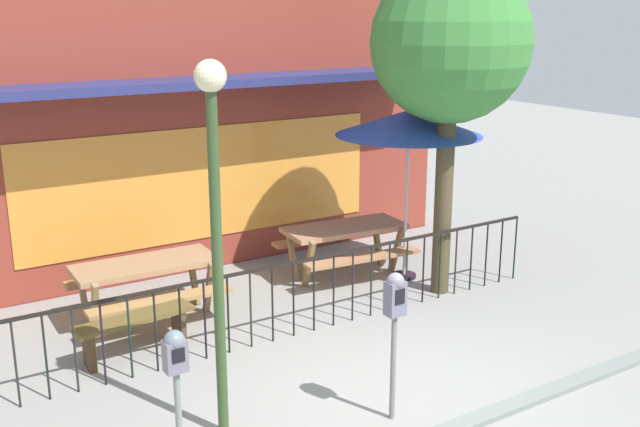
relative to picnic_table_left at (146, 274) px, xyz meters
The scene contains 11 objects.
ground 3.76m from the picnic_table_left, 66.53° to the right, with size 40.00×40.00×0.00m, color gray.
pub_storefront 2.82m from the picnic_table_left, 47.60° to the left, with size 8.67×1.39×4.76m.
patio_fence_front 2.08m from the picnic_table_left, 44.62° to the right, with size 7.30×0.04×0.97m.
picnic_table_left is the anchor object (origin of this frame).
picnic_table_right 3.07m from the picnic_table_left, ahead, with size 1.91×1.51×0.79m.
patio_umbrella 4.18m from the picnic_table_left, ahead, with size 2.10×2.10×2.51m.
patio_bench 1.07m from the picnic_table_left, 117.04° to the right, with size 1.43×0.49×0.48m.
parking_meter_near 3.69m from the picnic_table_left, 105.34° to the right, with size 0.18×0.17×1.41m.
parking_meter_far 3.86m from the picnic_table_left, 71.94° to the right, with size 0.18×0.17×1.52m.
street_tree 4.93m from the picnic_table_left, 18.28° to the right, with size 2.12×2.12×4.53m.
street_lamp 3.45m from the picnic_table_left, 96.21° to the right, with size 0.28×0.28×3.49m.
Camera 1 is at (-4.39, -5.40, 3.90)m, focal length 42.01 mm.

